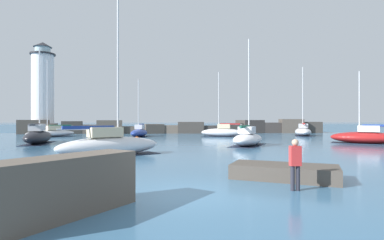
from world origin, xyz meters
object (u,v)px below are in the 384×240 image
at_px(mooring_buoy_orange_near, 137,139).
at_px(sailboat_moored_4, 139,132).
at_px(lighthouse, 43,93).
at_px(sailboat_moored_2, 222,132).
at_px(sailboat_moored_5, 51,133).
at_px(sailboat_moored_7, 110,145).
at_px(sailboat_moored_6, 365,137).
at_px(sailboat_moored_3, 38,136).
at_px(sailboat_moored_0, 303,131).
at_px(sailboat_moored_1, 248,138).
at_px(person_on_rocks, 295,162).

bearing_deg(mooring_buoy_orange_near, sailboat_moored_4, 94.18).
bearing_deg(mooring_buoy_orange_near, lighthouse, 129.46).
relative_size(sailboat_moored_2, sailboat_moored_5, 0.85).
bearing_deg(sailboat_moored_7, sailboat_moored_6, 20.10).
bearing_deg(sailboat_moored_3, sailboat_moored_5, 105.46).
xyz_separation_m(sailboat_moored_0, sailboat_moored_7, (-24.35, -24.02, 0.04)).
xyz_separation_m(sailboat_moored_7, mooring_buoy_orange_near, (0.47, 12.22, -0.44)).
height_order(sailboat_moored_7, mooring_buoy_orange_near, sailboat_moored_7).
bearing_deg(sailboat_moored_3, sailboat_moored_4, 53.42).
bearing_deg(sailboat_moored_7, sailboat_moored_2, 62.87).
bearing_deg(sailboat_moored_1, sailboat_moored_3, 169.13).
distance_m(lighthouse, sailboat_moored_3, 26.98).
height_order(sailboat_moored_1, person_on_rocks, sailboat_moored_1).
bearing_deg(lighthouse, sailboat_moored_4, -33.85).
bearing_deg(sailboat_moored_5, sailboat_moored_4, -3.20).
distance_m(sailboat_moored_2, sailboat_moored_3, 23.82).
relative_size(sailboat_moored_6, sailboat_moored_7, 0.66).
relative_size(sailboat_moored_0, sailboat_moored_4, 1.29).
height_order(sailboat_moored_1, sailboat_moored_6, sailboat_moored_1).
distance_m(lighthouse, sailboat_moored_5, 14.67).
height_order(sailboat_moored_2, sailboat_moored_3, sailboat_moored_3).
distance_m(lighthouse, mooring_buoy_orange_near, 31.02).
distance_m(sailboat_moored_1, sailboat_moored_5, 29.29).
bearing_deg(sailboat_moored_7, sailboat_moored_1, 32.67).
bearing_deg(sailboat_moored_4, sailboat_moored_0, 1.86).
xyz_separation_m(sailboat_moored_6, mooring_buoy_orange_near, (-23.30, 3.52, -0.37)).
bearing_deg(mooring_buoy_orange_near, sailboat_moored_0, 26.29).
xyz_separation_m(mooring_buoy_orange_near, person_on_rocks, (7.64, -22.69, 0.66)).
bearing_deg(sailboat_moored_6, sailboat_moored_5, 157.43).
relative_size(sailboat_moored_7, mooring_buoy_orange_near, 13.76).
bearing_deg(sailboat_moored_2, mooring_buoy_orange_near, -136.90).
height_order(sailboat_moored_0, sailboat_moored_7, sailboat_moored_7).
xyz_separation_m(sailboat_moored_2, mooring_buoy_orange_near, (-11.12, -10.40, -0.39)).
distance_m(sailboat_moored_3, sailboat_moored_5, 13.25).
relative_size(sailboat_moored_1, person_on_rocks, 5.83).
distance_m(sailboat_moored_4, sailboat_moored_6, 28.14).
bearing_deg(sailboat_moored_6, sailboat_moored_3, 175.77).
distance_m(sailboat_moored_0, sailboat_moored_4, 24.70).
distance_m(lighthouse, sailboat_moored_6, 50.72).
bearing_deg(sailboat_moored_7, person_on_rocks, -52.23).
height_order(sailboat_moored_1, sailboat_moored_2, sailboat_moored_1).
relative_size(lighthouse, sailboat_moored_3, 1.67).
distance_m(sailboat_moored_0, person_on_rocks, 38.12).
relative_size(sailboat_moored_4, sailboat_moored_5, 0.75).
relative_size(sailboat_moored_1, sailboat_moored_3, 1.02).
bearing_deg(person_on_rocks, sailboat_moored_6, 50.74).
bearing_deg(sailboat_moored_6, lighthouse, 147.71).
height_order(lighthouse, sailboat_moored_5, lighthouse).
height_order(sailboat_moored_3, sailboat_moored_5, sailboat_moored_5).
bearing_deg(person_on_rocks, lighthouse, 120.25).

